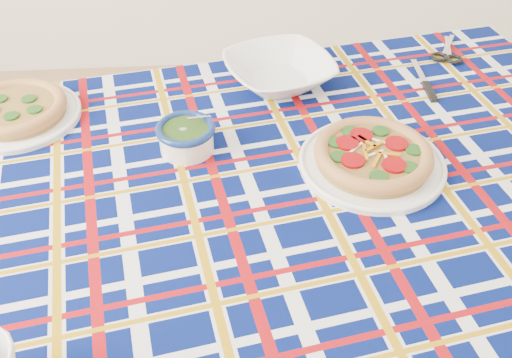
{
  "coord_description": "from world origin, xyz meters",
  "views": [
    {
      "loc": [
        0.0,
        -0.52,
        1.41
      ],
      "look_at": [
        0.06,
        0.28,
        0.72
      ],
      "focal_mm": 40.0,
      "sensor_mm": 36.0,
      "label": 1
    }
  ],
  "objects_px": {
    "main_focaccia_plate": "(373,155)",
    "pesto_bowl": "(186,135)",
    "serving_bowl": "(279,71)",
    "dining_table": "(278,206)"
  },
  "relations": [
    {
      "from": "main_focaccia_plate",
      "to": "serving_bowl",
      "type": "bearing_deg",
      "value": 114.69
    },
    {
      "from": "serving_bowl",
      "to": "dining_table",
      "type": "bearing_deg",
      "value": -95.94
    },
    {
      "from": "dining_table",
      "to": "pesto_bowl",
      "type": "xyz_separation_m",
      "value": [
        -0.18,
        0.1,
        0.11
      ]
    },
    {
      "from": "dining_table",
      "to": "main_focaccia_plate",
      "type": "bearing_deg",
      "value": -3.48
    },
    {
      "from": "main_focaccia_plate",
      "to": "pesto_bowl",
      "type": "xyz_separation_m",
      "value": [
        -0.36,
        0.08,
        0.01
      ]
    },
    {
      "from": "serving_bowl",
      "to": "pesto_bowl",
      "type": "bearing_deg",
      "value": -131.01
    },
    {
      "from": "dining_table",
      "to": "main_focaccia_plate",
      "type": "relative_size",
      "value": 5.56
    },
    {
      "from": "dining_table",
      "to": "pesto_bowl",
      "type": "relative_size",
      "value": 13.7
    },
    {
      "from": "pesto_bowl",
      "to": "dining_table",
      "type": "bearing_deg",
      "value": -30.45
    },
    {
      "from": "main_focaccia_plate",
      "to": "serving_bowl",
      "type": "xyz_separation_m",
      "value": [
        -0.15,
        0.32,
        0.0
      ]
    }
  ]
}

